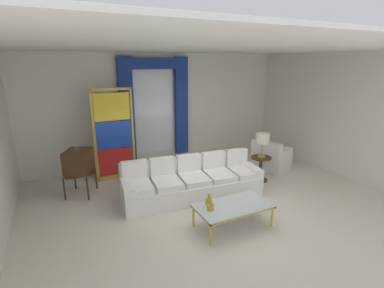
{
  "coord_description": "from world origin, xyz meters",
  "views": [
    {
      "loc": [
        -2.7,
        -4.5,
        2.78
      ],
      "look_at": [
        -0.07,
        0.9,
        1.05
      ],
      "focal_mm": 26.96,
      "sensor_mm": 36.0,
      "label": 1
    }
  ],
  "objects_px": {
    "bottle_blue_decanter": "(209,201)",
    "table_lamp_brass": "(263,139)",
    "armchair_white": "(270,159)",
    "couch_white_long": "(191,182)",
    "vintage_tv": "(78,162)",
    "bottle_crystal_tall": "(210,206)",
    "stained_glass_divider": "(114,137)",
    "coffee_table": "(233,207)",
    "peacock_figurine": "(136,173)",
    "round_side_table": "(261,167)"
  },
  "relations": [
    {
      "from": "bottle_blue_decanter",
      "to": "table_lamp_brass",
      "type": "height_order",
      "value": "table_lamp_brass"
    },
    {
      "from": "armchair_white",
      "to": "table_lamp_brass",
      "type": "xyz_separation_m",
      "value": [
        -0.74,
        -0.52,
        0.74
      ]
    },
    {
      "from": "couch_white_long",
      "to": "vintage_tv",
      "type": "distance_m",
      "value": 2.41
    },
    {
      "from": "bottle_crystal_tall",
      "to": "stained_glass_divider",
      "type": "xyz_separation_m",
      "value": [
        -0.92,
        3.03,
        0.58
      ]
    },
    {
      "from": "stained_glass_divider",
      "to": "couch_white_long",
      "type": "bearing_deg",
      "value": -52.89
    },
    {
      "from": "vintage_tv",
      "to": "bottle_crystal_tall",
      "type": "bearing_deg",
      "value": -53.9
    },
    {
      "from": "armchair_white",
      "to": "coffee_table",
      "type": "bearing_deg",
      "value": -142.13
    },
    {
      "from": "couch_white_long",
      "to": "armchair_white",
      "type": "relative_size",
      "value": 2.84
    },
    {
      "from": "coffee_table",
      "to": "stained_glass_divider",
      "type": "bearing_deg",
      "value": 113.77
    },
    {
      "from": "bottle_blue_decanter",
      "to": "bottle_crystal_tall",
      "type": "relative_size",
      "value": 1.03
    },
    {
      "from": "table_lamp_brass",
      "to": "peacock_figurine",
      "type": "bearing_deg",
      "value": 155.13
    },
    {
      "from": "round_side_table",
      "to": "stained_glass_divider",
      "type": "bearing_deg",
      "value": 151.74
    },
    {
      "from": "coffee_table",
      "to": "peacock_figurine",
      "type": "height_order",
      "value": "peacock_figurine"
    },
    {
      "from": "stained_glass_divider",
      "to": "table_lamp_brass",
      "type": "relative_size",
      "value": 3.86
    },
    {
      "from": "bottle_crystal_tall",
      "to": "stained_glass_divider",
      "type": "bearing_deg",
      "value": 106.85
    },
    {
      "from": "vintage_tv",
      "to": "table_lamp_brass",
      "type": "relative_size",
      "value": 2.36
    },
    {
      "from": "coffee_table",
      "to": "bottle_crystal_tall",
      "type": "height_order",
      "value": "bottle_crystal_tall"
    },
    {
      "from": "vintage_tv",
      "to": "table_lamp_brass",
      "type": "bearing_deg",
      "value": -15.4
    },
    {
      "from": "bottle_blue_decanter",
      "to": "table_lamp_brass",
      "type": "distance_m",
      "value": 2.47
    },
    {
      "from": "peacock_figurine",
      "to": "table_lamp_brass",
      "type": "xyz_separation_m",
      "value": [
        2.71,
        -1.25,
        0.81
      ]
    },
    {
      "from": "bottle_blue_decanter",
      "to": "round_side_table",
      "type": "xyz_separation_m",
      "value": [
        2.09,
        1.2,
        -0.12
      ]
    },
    {
      "from": "bottle_blue_decanter",
      "to": "bottle_crystal_tall",
      "type": "bearing_deg",
      "value": -112.14
    },
    {
      "from": "vintage_tv",
      "to": "armchair_white",
      "type": "xyz_separation_m",
      "value": [
        4.7,
        -0.58,
        -0.44
      ]
    },
    {
      "from": "couch_white_long",
      "to": "vintage_tv",
      "type": "relative_size",
      "value": 2.22
    },
    {
      "from": "armchair_white",
      "to": "peacock_figurine",
      "type": "relative_size",
      "value": 1.76
    },
    {
      "from": "vintage_tv",
      "to": "table_lamp_brass",
      "type": "xyz_separation_m",
      "value": [
        3.96,
        -1.09,
        0.3
      ]
    },
    {
      "from": "couch_white_long",
      "to": "bottle_crystal_tall",
      "type": "distance_m",
      "value": 1.44
    },
    {
      "from": "bottle_blue_decanter",
      "to": "vintage_tv",
      "type": "xyz_separation_m",
      "value": [
        -1.87,
        2.29,
        0.25
      ]
    },
    {
      "from": "stained_glass_divider",
      "to": "peacock_figurine",
      "type": "bearing_deg",
      "value": -47.13
    },
    {
      "from": "bottle_crystal_tall",
      "to": "peacock_figurine",
      "type": "xyz_separation_m",
      "value": [
        -0.55,
        2.63,
        -0.26
      ]
    },
    {
      "from": "bottle_crystal_tall",
      "to": "round_side_table",
      "type": "bearing_deg",
      "value": 32.53
    },
    {
      "from": "stained_glass_divider",
      "to": "table_lamp_brass",
      "type": "height_order",
      "value": "stained_glass_divider"
    },
    {
      "from": "vintage_tv",
      "to": "stained_glass_divider",
      "type": "bearing_deg",
      "value": 32.59
    },
    {
      "from": "vintage_tv",
      "to": "armchair_white",
      "type": "height_order",
      "value": "vintage_tv"
    },
    {
      "from": "armchair_white",
      "to": "table_lamp_brass",
      "type": "bearing_deg",
      "value": -145.32
    },
    {
      "from": "vintage_tv",
      "to": "round_side_table",
      "type": "distance_m",
      "value": 4.12
    },
    {
      "from": "bottle_blue_decanter",
      "to": "armchair_white",
      "type": "relative_size",
      "value": 0.2
    },
    {
      "from": "bottle_blue_decanter",
      "to": "armchair_white",
      "type": "bearing_deg",
      "value": 31.23
    },
    {
      "from": "bottle_crystal_tall",
      "to": "round_side_table",
      "type": "relative_size",
      "value": 0.34
    },
    {
      "from": "couch_white_long",
      "to": "armchair_white",
      "type": "bearing_deg",
      "value": 10.85
    },
    {
      "from": "bottle_blue_decanter",
      "to": "bottle_crystal_tall",
      "type": "xyz_separation_m",
      "value": [
        -0.07,
        -0.17,
        -0.0
      ]
    },
    {
      "from": "armchair_white",
      "to": "vintage_tv",
      "type": "bearing_deg",
      "value": 173.02
    },
    {
      "from": "vintage_tv",
      "to": "peacock_figurine",
      "type": "bearing_deg",
      "value": 7.43
    },
    {
      "from": "stained_glass_divider",
      "to": "armchair_white",
      "type": "bearing_deg",
      "value": -16.6
    },
    {
      "from": "coffee_table",
      "to": "vintage_tv",
      "type": "distance_m",
      "value": 3.37
    },
    {
      "from": "bottle_blue_decanter",
      "to": "bottle_crystal_tall",
      "type": "distance_m",
      "value": 0.19
    },
    {
      "from": "armchair_white",
      "to": "bottle_crystal_tall",
      "type": "bearing_deg",
      "value": -146.91
    },
    {
      "from": "armchair_white",
      "to": "peacock_figurine",
      "type": "xyz_separation_m",
      "value": [
        -3.45,
        0.74,
        -0.07
      ]
    },
    {
      "from": "round_side_table",
      "to": "bottle_blue_decanter",
      "type": "bearing_deg",
      "value": -150.06
    },
    {
      "from": "couch_white_long",
      "to": "coffee_table",
      "type": "height_order",
      "value": "couch_white_long"
    }
  ]
}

